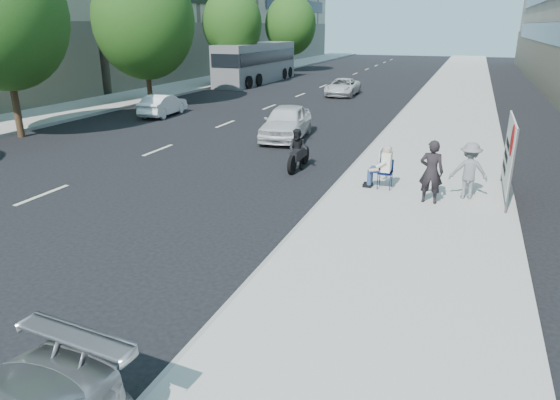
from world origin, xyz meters
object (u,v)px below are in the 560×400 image
at_px(protest_banner, 509,153).
at_px(white_sedan_mid, 163,105).
at_px(white_sedan_far, 343,87).
at_px(seated_protester, 382,164).
at_px(jogger, 469,171).
at_px(motorcycle, 298,152).
at_px(white_sedan_near, 286,122).
at_px(pedestrian_woman, 431,172).
at_px(bus, 257,63).

relative_size(protest_banner, white_sedan_mid, 0.86).
distance_m(protest_banner, white_sedan_far, 22.78).
xyz_separation_m(seated_protester, jogger, (2.41, -0.09, 0.07)).
xyz_separation_m(jogger, motorcycle, (-5.54, 1.61, -0.31)).
xyz_separation_m(white_sedan_near, white_sedan_mid, (-8.42, 3.20, -0.15)).
distance_m(jogger, pedestrian_woman, 1.22).
bearing_deg(white_sedan_near, white_sedan_mid, 152.11).
relative_size(seated_protester, white_sedan_far, 0.31).
bearing_deg(jogger, bus, -63.71).
relative_size(pedestrian_woman, motorcycle, 0.85).
distance_m(seated_protester, white_sedan_far, 21.99).
bearing_deg(white_sedan_far, jogger, -68.91).
xyz_separation_m(jogger, white_sedan_far, (-8.81, 21.13, -0.35)).
bearing_deg(protest_banner, white_sedan_mid, 152.66).
height_order(seated_protester, white_sedan_near, white_sedan_near).
bearing_deg(motorcycle, protest_banner, -9.27).
distance_m(protest_banner, motorcycle, 6.64).
height_order(jogger, protest_banner, protest_banner).
height_order(motorcycle, bus, bus).
xyz_separation_m(white_sedan_near, motorcycle, (2.10, -4.57, -0.10)).
relative_size(pedestrian_woman, white_sedan_far, 0.41).
height_order(jogger, motorcycle, jogger).
xyz_separation_m(jogger, protest_banner, (0.98, 0.57, 0.46)).
xyz_separation_m(seated_protester, white_sedan_near, (-5.23, 6.09, -0.14)).
bearing_deg(white_sedan_far, pedestrian_woman, -71.80).
bearing_deg(white_sedan_mid, pedestrian_woman, 140.85).
bearing_deg(white_sedan_near, seated_protester, -56.44).
bearing_deg(white_sedan_far, seated_protester, -74.61).
relative_size(protest_banner, bus, 0.25).
relative_size(pedestrian_woman, white_sedan_mid, 0.49).
bearing_deg(pedestrian_woman, seated_protester, -27.70).
xyz_separation_m(jogger, white_sedan_mid, (-16.06, 9.38, -0.35)).
bearing_deg(motorcycle, seated_protester, -26.03).
distance_m(white_sedan_far, bus, 10.93).
xyz_separation_m(jogger, bus, (-17.98, 26.98, 0.69)).
relative_size(white_sedan_mid, white_sedan_far, 0.84).
height_order(pedestrian_woman, white_sedan_near, pedestrian_woman).
bearing_deg(protest_banner, pedestrian_woman, -145.32).
bearing_deg(pedestrian_woman, white_sedan_far, -67.45).
relative_size(white_sedan_mid, motorcycle, 1.75).
xyz_separation_m(white_sedan_near, white_sedan_far, (-1.17, 14.95, -0.15)).
xyz_separation_m(jogger, pedestrian_woman, (-0.95, -0.76, 0.08)).
bearing_deg(seated_protester, white_sedan_mid, 145.79).
distance_m(seated_protester, jogger, 2.41).
distance_m(jogger, protest_banner, 1.22).
distance_m(pedestrian_woman, white_sedan_far, 23.26).
xyz_separation_m(pedestrian_woman, protest_banner, (1.93, 1.33, 0.38)).
bearing_deg(seated_protester, bus, 120.08).
relative_size(jogger, white_sedan_far, 0.37).
relative_size(seated_protester, bus, 0.11).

